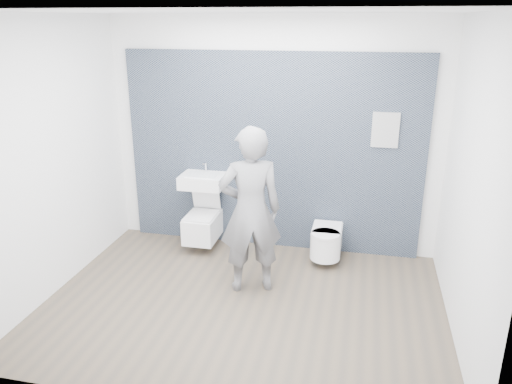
% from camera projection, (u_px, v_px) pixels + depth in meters
% --- Properties ---
extents(ground, '(4.00, 4.00, 0.00)m').
position_uv_depth(ground, '(243.00, 304.00, 5.07)').
color(ground, brown).
rests_on(ground, ground).
extents(room_shell, '(4.00, 4.00, 4.00)m').
position_uv_depth(room_shell, '(242.00, 136.00, 4.50)').
color(room_shell, silver).
rests_on(room_shell, ground).
extents(tile_wall, '(3.60, 0.06, 2.40)m').
position_uv_depth(tile_wall, '(271.00, 244.00, 6.43)').
color(tile_wall, black).
rests_on(tile_wall, ground).
extents(washbasin, '(0.53, 0.40, 0.40)m').
position_uv_depth(washbasin, '(203.00, 181.00, 6.10)').
color(washbasin, white).
rests_on(washbasin, ground).
extents(toilet_square, '(0.37, 0.54, 0.72)m').
position_uv_depth(toilet_square, '(203.00, 225.00, 6.22)').
color(toilet_square, white).
rests_on(toilet_square, ground).
extents(toilet_rounded, '(0.35, 0.60, 0.32)m').
position_uv_depth(toilet_rounded, '(326.00, 242.00, 5.89)').
color(toilet_rounded, white).
rests_on(toilet_rounded, ground).
extents(info_placard, '(0.30, 0.03, 0.40)m').
position_uv_depth(info_placard, '(375.00, 255.00, 6.12)').
color(info_placard, silver).
rests_on(info_placard, ground).
extents(visitor, '(0.75, 0.62, 1.77)m').
position_uv_depth(visitor, '(250.00, 211.00, 5.09)').
color(visitor, slate).
rests_on(visitor, ground).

